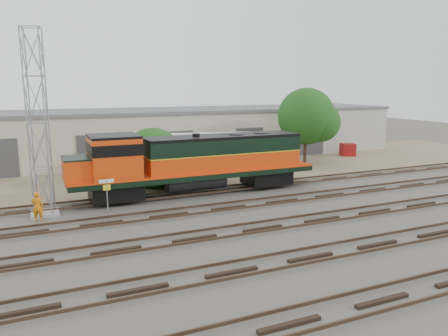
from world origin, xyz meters
name	(u,v)px	position (x,y,z in m)	size (l,w,h in m)	color
ground	(239,215)	(0.00, 0.00, 0.00)	(140.00, 140.00, 0.00)	#47423A
dirt_strip	(168,172)	(0.00, 15.00, 0.01)	(80.00, 16.00, 0.02)	#726047
tracks	(263,228)	(0.00, -3.00, 0.08)	(80.00, 20.40, 0.28)	black
warehouse	(146,134)	(0.04, 22.98, 2.65)	(58.40, 10.40, 5.30)	beige
locomotive	(192,161)	(-0.84, 6.00, 2.48)	(18.11, 3.18, 4.35)	black
signal_tower	(38,127)	(-10.88, 4.96, 5.40)	(1.64, 1.64, 11.12)	gray
sign_post	(107,189)	(-7.29, 3.65, 1.56)	(0.91, 0.12, 2.22)	gray
worker	(38,207)	(-11.28, 3.71, 0.89)	(0.65, 0.43, 1.79)	#D16D0B
semi_trailer	(202,149)	(2.69, 13.04, 2.26)	(11.88, 4.88, 3.59)	silver
dumpster_blue	(286,151)	(14.19, 17.22, 0.75)	(1.60, 1.50, 1.50)	navy
dumpster_red	(348,150)	(21.29, 15.63, 0.70)	(1.50, 1.40, 1.40)	maroon
tree_mid	(157,161)	(-2.40, 9.81, 2.03)	(5.14, 4.90, 4.90)	#382619
tree_east	(310,118)	(14.25, 13.15, 4.66)	(5.94, 5.66, 7.63)	#382619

